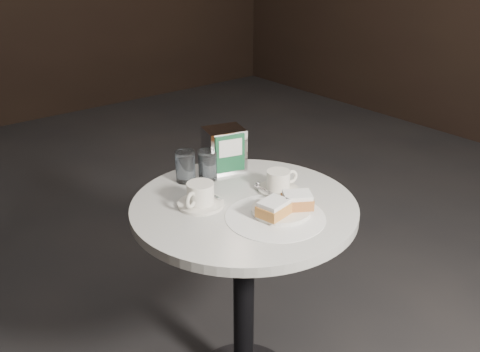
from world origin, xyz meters
name	(u,v)px	position (x,y,z in m)	size (l,w,h in m)	color
cafe_table	(244,257)	(0.00, 0.00, 0.55)	(0.70, 0.70, 0.74)	black
sugar_spill	(275,217)	(0.02, -0.13, 0.75)	(0.30, 0.30, 0.00)	white
beignet_plate	(284,207)	(0.05, -0.13, 0.77)	(0.20, 0.20, 0.06)	silver
coffee_cup_left	(200,196)	(-0.11, 0.07, 0.78)	(0.19, 0.19, 0.07)	silver
coffee_cup_right	(278,182)	(0.14, 0.00, 0.77)	(0.15, 0.15, 0.07)	beige
water_glass_left	(185,167)	(-0.05, 0.25, 0.80)	(0.08, 0.08, 0.11)	silver
water_glass_right	(208,166)	(0.02, 0.21, 0.79)	(0.08, 0.08, 0.10)	white
napkin_dispenser	(224,150)	(0.11, 0.24, 0.82)	(0.15, 0.14, 0.15)	white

